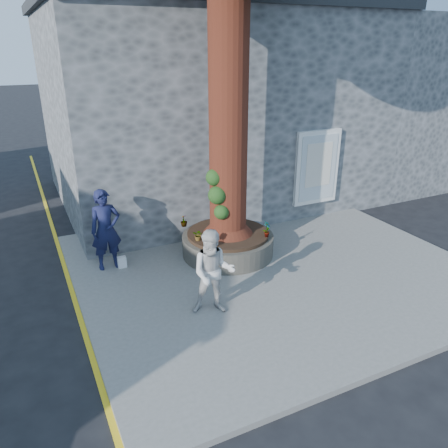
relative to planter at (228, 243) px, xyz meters
name	(u,v)px	position (x,y,z in m)	size (l,w,h in m)	color
ground	(236,304)	(-0.80, -2.00, -0.41)	(120.00, 120.00, 0.00)	black
pavement	(272,267)	(0.70, -1.00, -0.35)	(9.00, 8.00, 0.12)	slate
yellow_line	(79,315)	(-3.85, -1.00, -0.41)	(0.10, 30.00, 0.01)	yellow
stone_shop	(206,105)	(1.70, 5.20, 2.75)	(10.30, 8.30, 6.30)	#45484A
neighbour_shop	(380,98)	(9.70, 5.20, 2.59)	(6.00, 8.00, 6.00)	#45484A
planter	(228,243)	(0.00, 0.00, 0.00)	(2.30, 2.30, 0.60)	black
man	(106,230)	(-2.87, 0.60, 0.68)	(0.71, 0.47, 1.94)	#16193D
woman	(213,273)	(-1.40, -2.20, 0.59)	(0.85, 0.66, 1.76)	beige
shopping_bag	(122,262)	(-2.61, 0.44, -0.15)	(0.20, 0.12, 0.28)	white
plant_a	(267,229)	(0.73, -0.66, 0.51)	(0.22, 0.15, 0.41)	gray
plant_b	(209,240)	(-0.79, -0.62, 0.50)	(0.22, 0.21, 0.39)	gray
plant_c	(184,221)	(-0.85, 0.85, 0.46)	(0.17, 0.17, 0.31)	gray
plant_d	(198,235)	(-0.85, -0.13, 0.44)	(0.25, 0.22, 0.27)	gray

